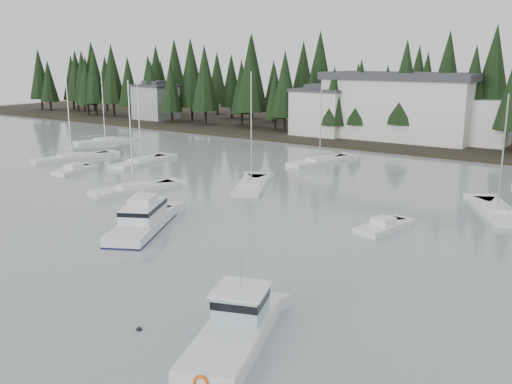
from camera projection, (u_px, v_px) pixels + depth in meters
far_shore_land at (454, 134)px, 104.68m from camera, size 240.00×54.00×1.00m
conifer_treeline at (435, 141)px, 95.90m from camera, size 200.00×22.00×20.00m
house_west at (321, 111)px, 99.26m from camera, size 9.54×7.42×8.75m
house_far_west at (155, 101)px, 124.29m from camera, size 8.48×7.42×8.25m
harbor_inn at (412, 108)px, 93.29m from camera, size 29.50×11.50×10.90m
cabin_cruiser_center at (143, 222)px, 47.09m from camera, size 7.32×10.29×4.28m
lobster_boat_teal at (234, 333)px, 28.44m from camera, size 5.63×8.96×4.70m
sailboat_2 at (320, 162)px, 76.67m from camera, size 4.65×11.14×11.22m
sailboat_3 at (72, 159)px, 79.39m from camera, size 5.14×11.19×12.36m
sailboat_4 at (134, 190)px, 60.76m from camera, size 4.99×9.71×12.16m
sailboat_5 at (251, 187)px, 62.23m from camera, size 7.17×10.27×13.02m
sailboat_6 at (497, 213)px, 51.99m from camera, size 6.82×9.61×11.36m
sailboat_7 at (141, 163)px, 76.14m from camera, size 3.82×10.10×11.46m
sailboat_8 at (105, 142)px, 94.93m from camera, size 5.33×10.44×13.42m
runabout_0 at (74, 171)px, 70.60m from camera, size 3.27×6.09×1.42m
runabout_1 at (383, 228)px, 47.20m from camera, size 3.17×5.79×1.42m
mooring_buoy_dark at (139, 330)px, 29.96m from camera, size 0.34×0.34×0.34m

